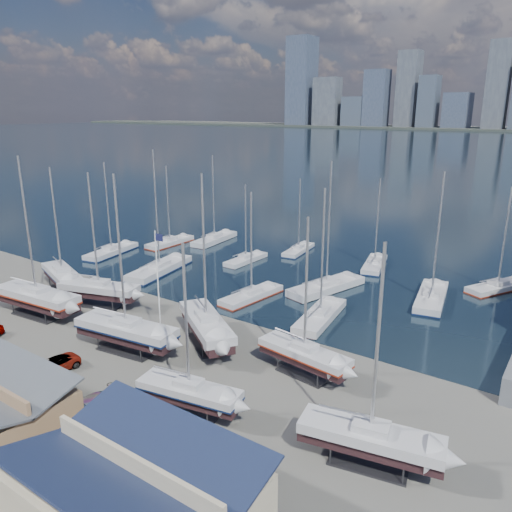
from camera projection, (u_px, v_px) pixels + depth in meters
The scene contains 26 objects.
ground at pixel (149, 345), 49.68m from camera, with size 1400.00×1400.00×0.00m, color #605E59.
shed_blue at pixel (135, 488), 27.63m from camera, with size 13.65×9.45×4.71m.
sailboat_cradle_0 at pixel (62, 275), 64.08m from camera, with size 10.17×5.88×15.88m.
sailboat_cradle_1 at pixel (37, 297), 56.29m from camera, with size 11.46×4.18×17.97m.
sailboat_cradle_2 at pixel (99, 289), 59.07m from camera, with size 10.08×5.56×15.87m.
sailboat_cradle_3 at pixel (126, 330), 47.99m from camera, with size 10.97×4.38×17.15m.
sailboat_cradle_4 at pixel (206, 325), 49.27m from camera, with size 10.33×8.24×17.00m.
sailboat_cradle_5 at pixel (189, 392), 37.89m from camera, with size 8.63×3.79×13.67m.
sailboat_cradle_6 at pixel (304, 354), 43.60m from camera, with size 8.99×3.56×14.28m.
sailboat_cradle_7 at pixel (370, 438), 32.44m from camera, with size 9.65×4.34×15.27m.
sailboat_moored_0 at pixel (112, 252), 80.55m from camera, with size 4.67×10.67×15.44m.
sailboat_moored_1 at pixel (170, 243), 86.15m from camera, with size 2.75×9.52×14.20m.
sailboat_moored_2 at pixel (215, 240), 88.03m from camera, with size 3.89×10.68×15.79m.
sailboat_moored_3 at pixel (160, 270), 71.63m from camera, with size 5.57×12.60×18.22m.
sailboat_moored_4 at pixel (246, 260), 76.45m from camera, with size 2.56×8.33×12.48m.
sailboat_moored_5 at pixel (299, 251), 81.56m from camera, with size 3.39×8.68×12.64m.
sailboat_moored_6 at pixel (251, 297), 61.68m from camera, with size 3.77×9.60×13.97m.
sailboat_moored_7 at pixel (326, 288), 64.43m from camera, with size 6.24×11.96×17.38m.
sailboat_moored_8 at pixel (374, 265), 73.90m from camera, with size 4.67×9.58×13.80m.
sailboat_moored_9 at pixel (320, 317), 55.46m from camera, with size 4.30×10.55×15.47m.
sailboat_moored_10 at pixel (431, 299), 60.89m from camera, with size 5.03×11.44×16.54m.
sailboat_moored_11 at pixel (497, 288), 64.55m from camera, with size 6.75×9.55×14.08m.
car_b at pixel (27, 379), 42.16m from camera, with size 1.48×4.25×1.40m, color gray.
car_c at pixel (53, 366), 44.44m from camera, with size 2.12×4.61×1.28m, color gray.
car_d at pixel (88, 410), 37.53m from camera, with size 2.30×5.65×1.64m, color gray.
flagpole at pixel (158, 281), 48.21m from camera, with size 1.03×0.12×11.62m.
Camera 1 is at (34.55, -40.90, 22.64)m, focal length 35.00 mm.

